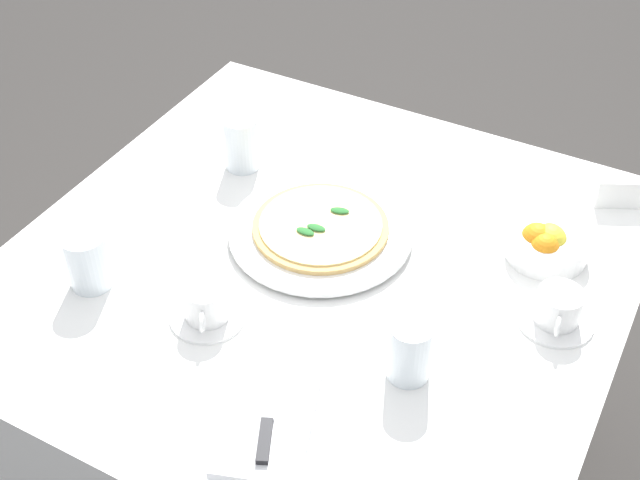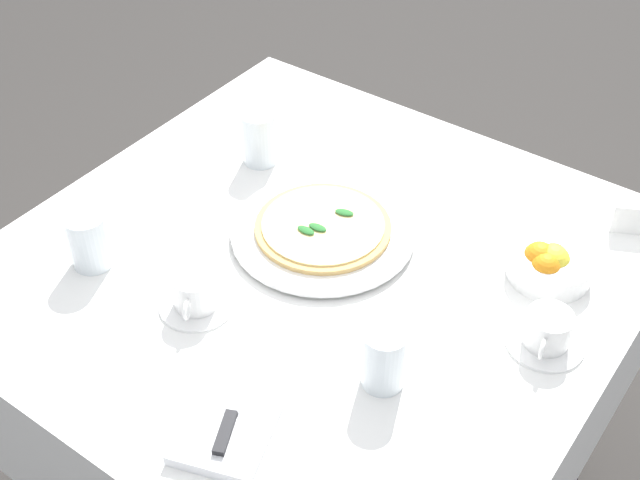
# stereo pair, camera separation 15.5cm
# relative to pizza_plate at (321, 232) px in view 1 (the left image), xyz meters

# --- Properties ---
(dining_table) EXTENTS (1.08, 1.08, 0.74)m
(dining_table) POSITION_rel_pizza_plate_xyz_m (-0.06, -0.03, -0.15)
(dining_table) COLOR white
(dining_table) RESTS_ON ground_plane
(pizza_plate) EXTENTS (0.35, 0.35, 0.02)m
(pizza_plate) POSITION_rel_pizza_plate_xyz_m (0.00, 0.00, 0.00)
(pizza_plate) COLOR white
(pizza_plate) RESTS_ON dining_table
(pizza) EXTENTS (0.26, 0.26, 0.02)m
(pizza) POSITION_rel_pizza_plate_xyz_m (-0.00, -0.00, 0.01)
(pizza) COLOR #DBAD60
(pizza) RESTS_ON pizza_plate
(coffee_cup_near_left) EXTENTS (0.13, 0.13, 0.07)m
(coffee_cup_near_left) POSITION_rel_pizza_plate_xyz_m (-0.28, 0.07, 0.02)
(coffee_cup_near_left) COLOR white
(coffee_cup_near_left) RESTS_ON dining_table
(coffee_cup_far_left) EXTENTS (0.13, 0.13, 0.07)m
(coffee_cup_far_left) POSITION_rel_pizza_plate_xyz_m (-0.01, -0.45, 0.02)
(coffee_cup_far_left) COLOR white
(coffee_cup_far_left) RESTS_ON dining_table
(water_glass_left_edge) EXTENTS (0.08, 0.08, 0.11)m
(water_glass_left_edge) POSITION_rel_pizza_plate_xyz_m (-0.30, 0.30, 0.04)
(water_glass_left_edge) COLOR white
(water_glass_left_edge) RESTS_ON dining_table
(water_glass_far_right) EXTENTS (0.07, 0.07, 0.11)m
(water_glass_far_right) POSITION_rel_pizza_plate_xyz_m (0.12, 0.25, 0.04)
(water_glass_far_right) COLOR white
(water_glass_far_right) RESTS_ON dining_table
(water_glass_near_right) EXTENTS (0.07, 0.07, 0.11)m
(water_glass_near_right) POSITION_rel_pizza_plate_xyz_m (-0.23, -0.28, 0.04)
(water_glass_near_right) COLOR white
(water_glass_near_right) RESTS_ON dining_table
(napkin_folded) EXTENTS (0.25, 0.19, 0.02)m
(napkin_folded) POSITION_rel_pizza_plate_xyz_m (-0.42, -0.13, -0.00)
(napkin_folded) COLOR white
(napkin_folded) RESTS_ON dining_table
(dinner_knife) EXTENTS (0.18, 0.10, 0.01)m
(dinner_knife) POSITION_rel_pizza_plate_xyz_m (-0.41, -0.13, 0.01)
(dinner_knife) COLOR silver
(dinner_knife) RESTS_ON napkin_folded
(citrus_bowl) EXTENTS (0.15, 0.15, 0.07)m
(citrus_bowl) POSITION_rel_pizza_plate_xyz_m (0.15, -0.38, 0.02)
(citrus_bowl) COLOR white
(citrus_bowl) RESTS_ON dining_table
(menu_card) EXTENTS (0.04, 0.08, 0.06)m
(menu_card) POSITION_rel_pizza_plate_xyz_m (0.35, -0.47, 0.02)
(menu_card) COLOR white
(menu_card) RESTS_ON dining_table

